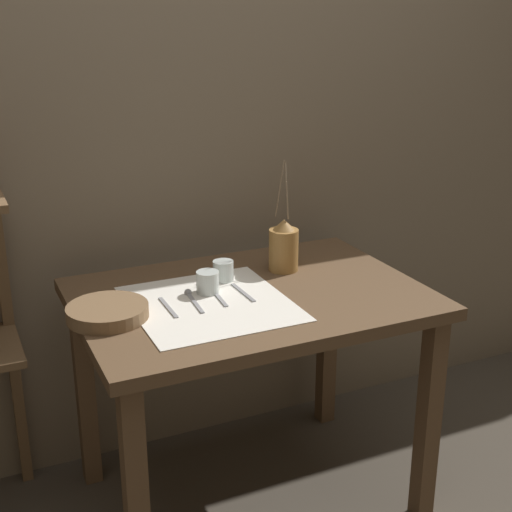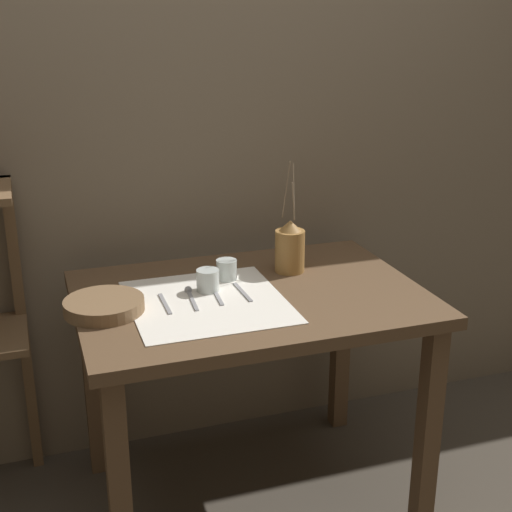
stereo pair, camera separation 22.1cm
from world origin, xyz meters
name	(u,v)px [view 1 (the left image)]	position (x,y,z in m)	size (l,w,h in m)	color
ground_plane	(251,495)	(0.00, 0.00, 0.00)	(12.00, 12.00, 0.00)	#473F35
stone_wall_back	(193,132)	(0.00, 0.49, 1.20)	(7.00, 0.06, 2.40)	#7A6B56
wooden_table	(250,325)	(0.00, 0.00, 0.65)	(1.08, 0.77, 0.77)	brown
linen_cloth	(210,304)	(-0.15, -0.03, 0.77)	(0.47, 0.49, 0.00)	white
pitcher_with_flowers	(284,247)	(0.19, 0.14, 0.85)	(0.10, 0.10, 0.38)	olive
wooden_bowl	(108,312)	(-0.45, -0.01, 0.79)	(0.24, 0.24, 0.04)	brown
glass_tumbler_near	(208,282)	(-0.12, 0.05, 0.80)	(0.07, 0.07, 0.07)	silver
glass_tumbler_far	(223,271)	(-0.04, 0.13, 0.80)	(0.07, 0.07, 0.07)	silver
knife_center	(168,307)	(-0.27, -0.02, 0.77)	(0.01, 0.16, 0.00)	#939399
spoon_outer	(191,296)	(-0.19, 0.04, 0.77)	(0.03, 0.17, 0.02)	#939399
fork_outer	(218,297)	(-0.11, 0.00, 0.77)	(0.02, 0.16, 0.00)	#939399
fork_inner	(243,293)	(-0.02, 0.00, 0.77)	(0.02, 0.16, 0.00)	#939399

